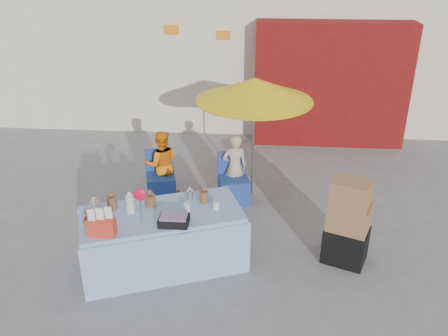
# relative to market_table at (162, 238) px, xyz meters

# --- Properties ---
(ground) EXTENTS (80.00, 80.00, 0.00)m
(ground) POSITION_rel_market_table_xyz_m (0.53, 0.45, -0.42)
(ground) COLOR slate
(ground) RESTS_ON ground
(market_table) EXTENTS (2.36, 1.69, 1.30)m
(market_table) POSITION_rel_market_table_xyz_m (0.00, 0.00, 0.00)
(market_table) COLOR #9AB7F6
(market_table) RESTS_ON ground
(chair_left) EXTENTS (0.58, 0.58, 0.85)m
(chair_left) POSITION_rel_market_table_xyz_m (-0.39, 1.83, -0.17)
(chair_left) COLOR #203D93
(chair_left) RESTS_ON ground
(chair_right) EXTENTS (0.58, 0.58, 0.85)m
(chair_right) POSITION_rel_market_table_xyz_m (0.86, 1.83, -0.17)
(chair_right) COLOR #203D93
(chair_right) RESTS_ON ground
(vendor_orange) EXTENTS (0.68, 0.59, 1.19)m
(vendor_orange) POSITION_rel_market_table_xyz_m (-0.39, 1.96, 0.17)
(vendor_orange) COLOR orange
(vendor_orange) RESTS_ON ground
(vendor_beige) EXTENTS (0.48, 0.38, 1.17)m
(vendor_beige) POSITION_rel_market_table_xyz_m (0.86, 1.96, 0.16)
(vendor_beige) COLOR tan
(vendor_beige) RESTS_ON ground
(umbrella) EXTENTS (1.90, 1.90, 2.09)m
(umbrella) POSITION_rel_market_table_xyz_m (1.16, 2.11, 1.47)
(umbrella) COLOR gray
(umbrella) RESTS_ON ground
(box_stack) EXTENTS (0.69, 0.64, 1.25)m
(box_stack) POSITION_rel_market_table_xyz_m (2.49, 0.29, 0.15)
(box_stack) COLOR black
(box_stack) RESTS_ON ground
(tarp_bundle) EXTENTS (0.80, 0.68, 0.32)m
(tarp_bundle) POSITION_rel_market_table_xyz_m (-0.61, 0.16, -0.26)
(tarp_bundle) COLOR yellow
(tarp_bundle) RESTS_ON ground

